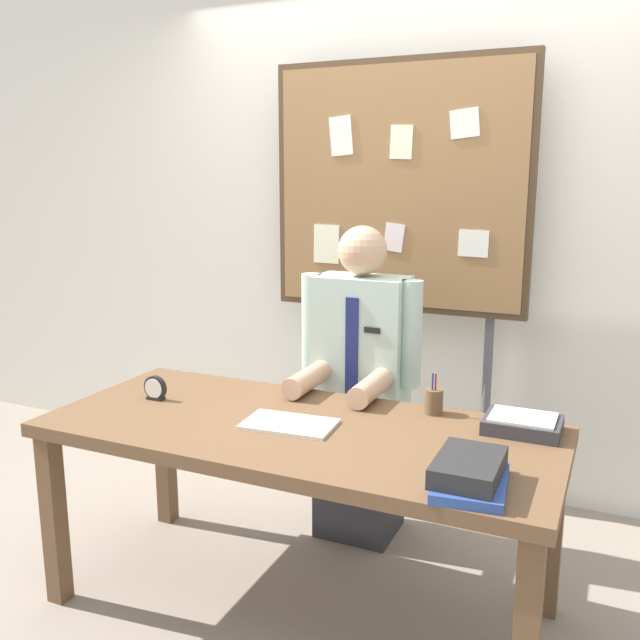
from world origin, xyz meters
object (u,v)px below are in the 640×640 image
object	(u,v)px
desk	(299,446)
pen_holder	(434,401)
person	(360,396)
open_notebook	(289,424)
book_stack	(469,473)
bulletin_board	(399,194)
paper_tray	(523,424)
desk_clock	(155,389)

from	to	relation	value
desk	pen_holder	world-z (taller)	pen_holder
pen_holder	person	bearing A→B (deg)	144.00
open_notebook	book_stack	bearing A→B (deg)	-18.16
bulletin_board	paper_tray	xyz separation A→B (m)	(0.74, -0.84, -0.76)
paper_tray	book_stack	bearing A→B (deg)	-98.49
open_notebook	pen_holder	xyz separation A→B (m)	(0.44, 0.34, 0.04)
person	desk_clock	distance (m)	0.89
person	pen_holder	bearing A→B (deg)	-36.00
book_stack	desk	bearing A→B (deg)	159.63
book_stack	paper_tray	distance (m)	0.52
desk_clock	paper_tray	distance (m)	1.41
book_stack	pen_holder	xyz separation A→B (m)	(-0.26, 0.57, 0.01)
desk	desk_clock	world-z (taller)	desk_clock
book_stack	desk_clock	world-z (taller)	desk_clock
desk	person	size ratio (longest dim) A/B	1.32
open_notebook	pen_holder	bearing A→B (deg)	37.69
book_stack	pen_holder	world-z (taller)	pen_holder
person	bulletin_board	world-z (taller)	bulletin_board
desk	paper_tray	world-z (taller)	paper_tray
person	paper_tray	bearing A→B (deg)	-25.44
desk	bulletin_board	distance (m)	1.41
open_notebook	paper_tray	size ratio (longest dim) A/B	1.25
open_notebook	desk_clock	bearing A→B (deg)	176.24
book_stack	pen_holder	bearing A→B (deg)	114.43
desk_clock	person	bearing A→B (deg)	42.60
paper_tray	person	bearing A→B (deg)	154.56
desk	desk_clock	bearing A→B (deg)	178.16
bulletin_board	desk_clock	world-z (taller)	bulletin_board
book_stack	open_notebook	bearing A→B (deg)	161.84
paper_tray	desk_clock	bearing A→B (deg)	-170.14
person	paper_tray	xyz separation A→B (m)	(0.74, -0.35, 0.10)
desk	book_stack	bearing A→B (deg)	-20.37
desk_clock	pen_holder	size ratio (longest dim) A/B	0.61
person	desk_clock	xyz separation A→B (m)	(-0.65, -0.60, 0.12)
book_stack	bulletin_board	bearing A→B (deg)	116.25
person	book_stack	size ratio (longest dim) A/B	4.42
bulletin_board	paper_tray	bearing A→B (deg)	-48.59
book_stack	paper_tray	world-z (taller)	book_stack
desk	pen_holder	bearing A→B (deg)	37.77
book_stack	open_notebook	size ratio (longest dim) A/B	0.98
desk	book_stack	xyz separation A→B (m)	(0.67, -0.25, 0.12)
person	bulletin_board	size ratio (longest dim) A/B	0.65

